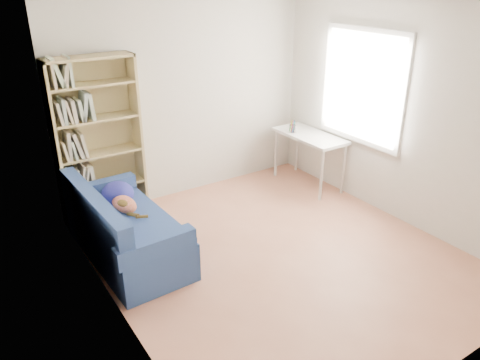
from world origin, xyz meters
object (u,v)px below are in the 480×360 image
at_px(desk, 309,140).
at_px(pen_cup, 293,128).
at_px(bookshelf, 99,149).
at_px(sofa, 124,230).

xyz_separation_m(desk, pen_cup, (-0.14, 0.21, 0.15)).
bearing_deg(desk, bookshelf, 167.68).
xyz_separation_m(sofa, desk, (2.85, 0.35, 0.35)).
relative_size(sofa, desk, 1.55).
bearing_deg(desk, sofa, -172.97).
xyz_separation_m(sofa, bookshelf, (0.12, 0.95, 0.60)).
distance_m(sofa, desk, 2.90).
distance_m(sofa, bookshelf, 1.13).
bearing_deg(sofa, pen_cup, 9.42).
relative_size(bookshelf, desk, 1.82).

